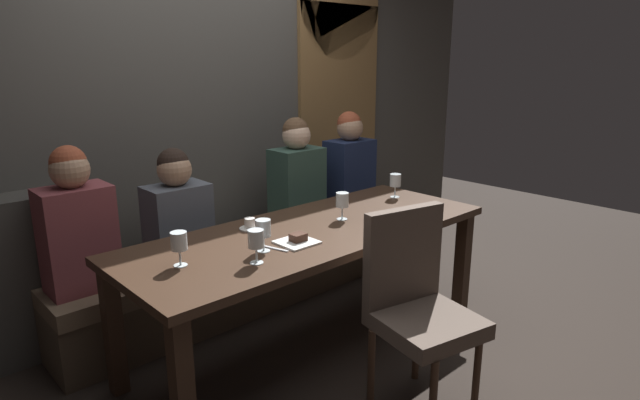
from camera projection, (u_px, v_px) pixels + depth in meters
The scene contains 18 objects.
ground at pixel (312, 346), 3.17m from camera, with size 9.00×9.00×0.00m, color black.
back_wall_tiled at pixel (193, 83), 3.64m from camera, with size 6.00×0.12×3.00m, color #4C4944.
arched_door at pixel (339, 95), 4.52m from camera, with size 0.90×0.05×2.55m.
dining_table at pixel (312, 243), 3.00m from camera, with size 2.20×0.84×0.74m.
banquette_bench at pixel (244, 276), 3.61m from camera, with size 2.50×0.44×0.45m.
chair_near_side at pixel (416, 298), 2.53m from camera, with size 0.52×0.52×0.98m.
diner_redhead at pixel (76, 223), 2.80m from camera, with size 0.36×0.24×0.79m.
diner_bearded at pixel (177, 212), 3.13m from camera, with size 0.36×0.24×0.72m.
diner_far_end at pixel (297, 178), 3.78m from camera, with size 0.36×0.24×0.82m.
diner_near_end at pixel (349, 168), 4.11m from camera, with size 0.36×0.24×0.83m.
wine_glass_far_right at pixel (179, 243), 2.42m from camera, with size 0.08×0.08×0.16m.
wine_glass_near_left at pixel (342, 201), 3.12m from camera, with size 0.08×0.08×0.16m.
wine_glass_near_right at pixel (256, 240), 2.45m from camera, with size 0.08×0.08×0.16m.
wine_glass_end_left at pixel (395, 181), 3.62m from camera, with size 0.08×0.08×0.16m.
wine_glass_far_left at pixel (263, 230), 2.60m from camera, with size 0.08×0.08×0.16m.
espresso_cup at pixel (250, 225), 2.96m from camera, with size 0.12×0.12×0.06m.
dessert_plate at pixel (297, 240), 2.75m from camera, with size 0.19×0.19×0.05m.
fork_on_table at pixel (274, 248), 2.66m from camera, with size 0.02×0.17×0.01m, color silver.
Camera 1 is at (-1.90, -2.11, 1.67)m, focal length 29.68 mm.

